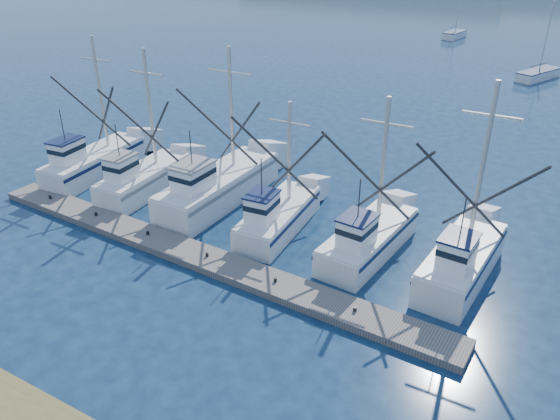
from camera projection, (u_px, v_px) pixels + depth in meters
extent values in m
plane|color=#0C1D36|center=(242.00, 378.00, 20.09)|extent=(500.00, 500.00, 0.00)
cube|color=#69635E|center=(192.00, 254.00, 27.38)|extent=(27.73, 3.30, 0.37)
cube|color=silver|center=(95.00, 164.00, 36.31)|extent=(2.94, 8.03, 1.52)
cube|color=white|center=(67.00, 152.00, 34.06)|extent=(1.48, 2.02, 1.50)
cylinder|color=#B7B2A8|center=(100.00, 94.00, 35.31)|extent=(0.22, 0.22, 7.30)
cube|color=silver|center=(145.00, 181.00, 33.89)|extent=(2.63, 7.04, 1.46)
cube|color=white|center=(121.00, 169.00, 31.84)|extent=(1.39, 1.76, 1.50)
cylinder|color=#B7B2A8|center=(150.00, 109.00, 32.81)|extent=(0.22, 0.22, 7.17)
cube|color=silver|center=(219.00, 188.00, 32.64)|extent=(2.81, 9.33, 1.72)
cube|color=white|center=(193.00, 178.00, 30.06)|extent=(1.58, 2.29, 1.50)
cylinder|color=#B7B2A8|center=(231.00, 109.00, 31.81)|extent=(0.22, 0.22, 7.19)
cube|color=silver|center=(279.00, 219.00, 29.65)|extent=(2.74, 6.89, 1.31)
cube|color=white|center=(262.00, 209.00, 27.67)|extent=(1.41, 1.74, 1.50)
cylinder|color=#B7B2A8|center=(289.00, 153.00, 28.95)|extent=(0.22, 0.22, 5.58)
cube|color=silver|center=(368.00, 242.00, 27.50)|extent=(2.99, 7.17, 1.33)
cube|color=white|center=(357.00, 233.00, 25.47)|extent=(1.51, 1.82, 1.50)
cylinder|color=#B7B2A8|center=(383.00, 162.00, 26.62)|extent=(0.22, 0.22, 6.50)
cube|color=silver|center=(461.00, 264.00, 25.41)|extent=(2.80, 7.07, 1.59)
cube|color=white|center=(457.00, 254.00, 23.33)|extent=(1.45, 1.78, 1.50)
cylinder|color=#B7B2A8|center=(483.00, 165.00, 24.22)|extent=(0.22, 0.22, 7.57)
cube|color=silver|center=(538.00, 75.00, 59.47)|extent=(4.07, 6.40, 0.90)
cylinder|color=#B7B2A8|center=(547.00, 36.00, 57.84)|extent=(0.12, 0.12, 7.20)
cube|color=silver|center=(454.00, 35.00, 81.46)|extent=(2.59, 4.98, 0.90)
cylinder|color=#B7B2A8|center=(459.00, 6.00, 79.83)|extent=(0.12, 0.12, 7.20)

